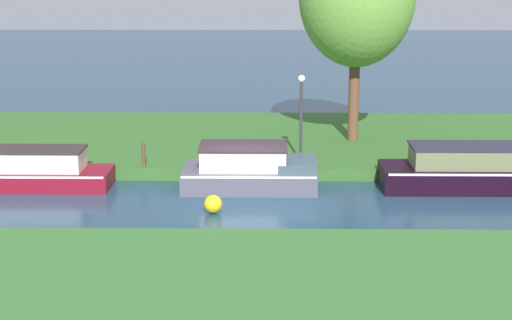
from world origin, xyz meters
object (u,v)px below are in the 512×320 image
object	(u,v)px
slate_cruiser	(250,170)
mooring_post_far	(144,155)
mooring_post_near	(249,158)
lamp_post	(301,107)
channel_buoy	(213,204)
maroon_barge	(6,171)

from	to	relation	value
slate_cruiser	mooring_post_far	bearing A→B (deg)	162.18
slate_cruiser	mooring_post_near	size ratio (longest dim) A/B	7.54
lamp_post	channel_buoy	distance (m)	5.63
mooring_post_near	slate_cruiser	bearing A→B (deg)	-86.71
lamp_post	maroon_barge	bearing A→B (deg)	-168.30
mooring_post_near	channel_buoy	world-z (taller)	mooring_post_near
slate_cruiser	mooring_post_near	bearing A→B (deg)	93.29
slate_cruiser	mooring_post_far	distance (m)	3.67
channel_buoy	mooring_post_near	bearing A→B (deg)	76.16
lamp_post	mooring_post_near	xyz separation A→B (m)	(-1.71, -0.81, -1.55)
maroon_barge	mooring_post_near	size ratio (longest dim) A/B	12.12
maroon_barge	lamp_post	xyz separation A→B (m)	(9.31, 1.93, 1.69)
mooring_post_far	maroon_barge	bearing A→B (deg)	-164.93
slate_cruiser	mooring_post_far	world-z (taller)	slate_cruiser
maroon_barge	channel_buoy	size ratio (longest dim) A/B	12.89
mooring_post_near	lamp_post	bearing A→B (deg)	25.21
lamp_post	slate_cruiser	bearing A→B (deg)	-130.49
channel_buoy	lamp_post	bearing A→B (deg)	60.00
slate_cruiser	mooring_post_near	distance (m)	1.13
slate_cruiser	lamp_post	world-z (taller)	lamp_post
mooring_post_far	slate_cruiser	bearing A→B (deg)	-17.82
maroon_barge	lamp_post	bearing A→B (deg)	11.70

